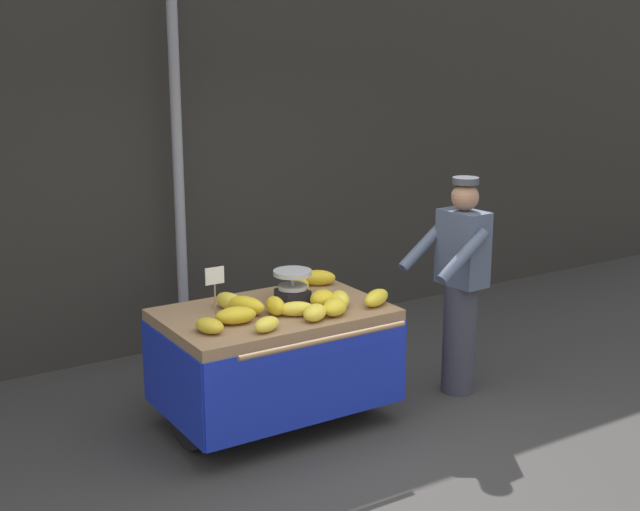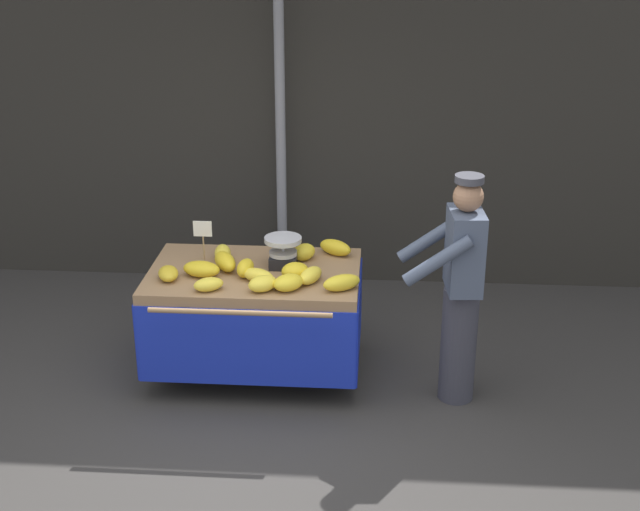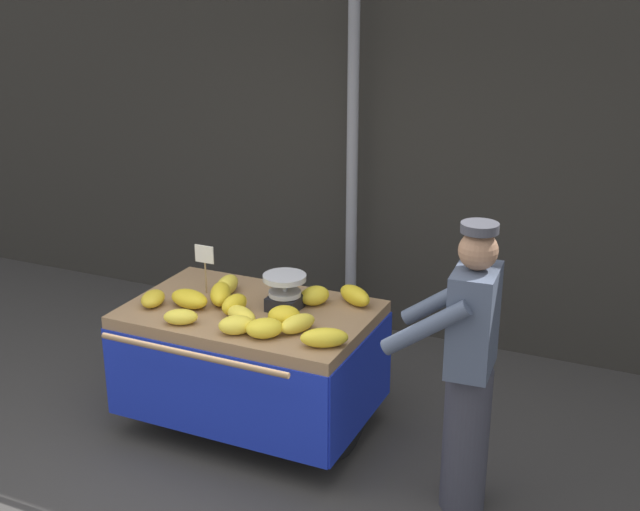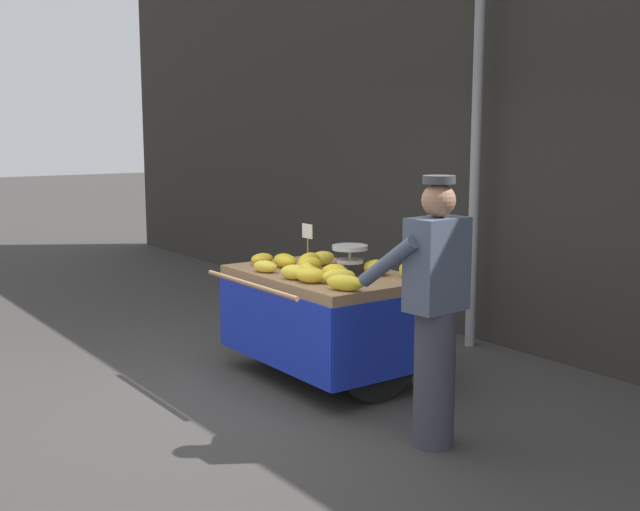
{
  "view_description": "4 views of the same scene",
  "coord_description": "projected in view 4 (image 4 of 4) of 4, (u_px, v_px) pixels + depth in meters",
  "views": [
    {
      "loc": [
        -3.0,
        -4.13,
        2.74
      ],
      "look_at": [
        0.22,
        0.98,
        1.22
      ],
      "focal_mm": 48.87,
      "sensor_mm": 36.0,
      "label": 1
    },
    {
      "loc": [
        0.77,
        -4.94,
        3.41
      ],
      "look_at": [
        0.35,
        0.86,
        1.06
      ],
      "focal_mm": 49.04,
      "sensor_mm": 36.0,
      "label": 2
    },
    {
      "loc": [
        2.32,
        -3.3,
        2.98
      ],
      "look_at": [
        0.3,
        1.12,
        1.26
      ],
      "focal_mm": 46.66,
      "sensor_mm": 36.0,
      "label": 3
    },
    {
      "loc": [
        4.81,
        -2.62,
        1.99
      ],
      "look_at": [
        -0.03,
        0.87,
        1.03
      ],
      "focal_mm": 44.09,
      "sensor_mm": 36.0,
      "label": 4
    }
  ],
  "objects": [
    {
      "name": "banana_bunch_11",
      "position": [
        322.0,
        258.0,
        6.53
      ],
      "size": [
        0.17,
        0.29,
        0.12
      ],
      "primitive_type": "ellipsoid",
      "rotation": [
        0.0,
        0.0,
        0.18
      ],
      "color": "yellow",
      "rests_on": "banana_cart"
    },
    {
      "name": "banana_bunch_2",
      "position": [
        310.0,
        265.0,
        6.2
      ],
      "size": [
        0.14,
        0.23,
        0.13
      ],
      "primitive_type": "ellipsoid",
      "rotation": [
        0.0,
        0.0,
        3.01
      ],
      "color": "gold",
      "rests_on": "banana_cart"
    },
    {
      "name": "banana_cart",
      "position": [
        324.0,
        302.0,
        6.27
      ],
      "size": [
        1.59,
        1.22,
        0.87
      ],
      "color": "#93704C",
      "rests_on": "ground"
    },
    {
      "name": "banana_bunch_9",
      "position": [
        335.0,
        272.0,
        5.89
      ],
      "size": [
        0.26,
        0.24,
        0.13
      ],
      "primitive_type": "ellipsoid",
      "rotation": [
        0.0,
        0.0,
        2.04
      ],
      "color": "gold",
      "rests_on": "banana_cart"
    },
    {
      "name": "banana_bunch_13",
      "position": [
        408.0,
        271.0,
        5.96
      ],
      "size": [
        0.3,
        0.25,
        0.12
      ],
      "primitive_type": "ellipsoid",
      "rotation": [
        0.0,
        0.0,
        1.01
      ],
      "color": "gold",
      "rests_on": "banana_cart"
    },
    {
      "name": "banana_bunch_1",
      "position": [
        345.0,
        283.0,
        5.51
      ],
      "size": [
        0.31,
        0.25,
        0.11
      ],
      "primitive_type": "ellipsoid",
      "rotation": [
        0.0,
        0.0,
        2.07
      ],
      "color": "yellow",
      "rests_on": "banana_cart"
    },
    {
      "name": "banana_bunch_0",
      "position": [
        285.0,
        261.0,
        6.44
      ],
      "size": [
        0.31,
        0.22,
        0.11
      ],
      "primitive_type": "ellipsoid",
      "rotation": [
        0.0,
        0.0,
        1.37
      ],
      "color": "gold",
      "rests_on": "banana_cart"
    },
    {
      "name": "banana_bunch_3",
      "position": [
        262.0,
        259.0,
        6.58
      ],
      "size": [
        0.2,
        0.25,
        0.1
      ],
      "primitive_type": "ellipsoid",
      "rotation": [
        0.0,
        0.0,
        0.29
      ],
      "color": "gold",
      "rests_on": "banana_cart"
    },
    {
      "name": "ground_plane",
      "position": [
        225.0,
        408.0,
        5.68
      ],
      "size": [
        60.0,
        60.0,
        0.0
      ],
      "primitive_type": "plane",
      "color": "#383533"
    },
    {
      "name": "banana_bunch_10",
      "position": [
        294.0,
        272.0,
        5.93
      ],
      "size": [
        0.26,
        0.24,
        0.11
      ],
      "primitive_type": "ellipsoid",
      "rotation": [
        0.0,
        0.0,
        2.19
      ],
      "color": "yellow",
      "rests_on": "banana_cart"
    },
    {
      "name": "banana_bunch_6",
      "position": [
        307.0,
        270.0,
        6.06
      ],
      "size": [
        0.28,
        0.22,
        0.1
      ],
      "primitive_type": "ellipsoid",
      "rotation": [
        0.0,
        0.0,
        1.11
      ],
      "color": "yellow",
      "rests_on": "banana_cart"
    },
    {
      "name": "banana_bunch_12",
      "position": [
        265.0,
        266.0,
        6.22
      ],
      "size": [
        0.24,
        0.2,
        0.1
      ],
      "primitive_type": "ellipsoid",
      "rotation": [
        0.0,
        0.0,
        2.0
      ],
      "color": "yellow",
      "rests_on": "banana_cart"
    },
    {
      "name": "banana_bunch_7",
      "position": [
        376.0,
        268.0,
        6.08
      ],
      "size": [
        0.23,
        0.25,
        0.12
      ],
      "primitive_type": "ellipsoid",
      "rotation": [
        0.0,
        0.0,
        2.59
      ],
      "color": "yellow",
      "rests_on": "banana_cart"
    },
    {
      "name": "weighing_scale",
      "position": [
        350.0,
        260.0,
        6.1
      ],
      "size": [
        0.28,
        0.28,
        0.24
      ],
      "color": "black",
      "rests_on": "banana_cart"
    },
    {
      "name": "vendor_person",
      "position": [
        434.0,
        311.0,
        4.88
      ],
      "size": [
        0.6,
        0.54,
        1.71
      ],
      "color": "#383842",
      "rests_on": "ground"
    },
    {
      "name": "street_pole",
      "position": [
        475.0,
        163.0,
        7.05
      ],
      "size": [
        0.09,
        0.09,
        3.39
      ],
      "primitive_type": "cylinder",
      "color": "gray",
      "rests_on": "ground"
    },
    {
      "name": "banana_bunch_4",
      "position": [
        339.0,
        276.0,
        5.77
      ],
      "size": [
        0.21,
        0.28,
        0.11
      ],
      "primitive_type": "ellipsoid",
      "rotation": [
        0.0,
        0.0,
        2.73
      ],
      "color": "yellow",
      "rests_on": "banana_cart"
    },
    {
      "name": "banana_bunch_8",
      "position": [
        311.0,
        275.0,
        5.8
      ],
      "size": [
        0.28,
        0.26,
        0.12
      ],
      "primitive_type": "ellipsoid",
      "rotation": [
        0.0,
        0.0,
        2.19
      ],
      "color": "yellow",
      "rests_on": "banana_cart"
    },
    {
      "name": "banana_bunch_5",
      "position": [
        309.0,
        261.0,
        6.4
      ],
      "size": [
        0.25,
        0.33,
        0.13
      ],
      "primitive_type": "ellipsoid",
      "rotation": [
        0.0,
        0.0,
        0.47
      ],
      "color": "gold",
      "rests_on": "banana_cart"
    },
    {
      "name": "price_sign",
      "position": [
        307.0,
        235.0,
        6.58
      ],
      "size": [
        0.14,
        0.01,
        0.34
      ],
      "color": "#997A51",
      "rests_on": "banana_cart"
    },
    {
      "name": "back_wall",
      "position": [
        513.0,
        119.0,
        7.08
      ],
      "size": [
        16.0,
        0.24,
        4.16
      ],
      "primitive_type": "cube",
      "color": "#2D2B26",
      "rests_on": "ground"
    }
  ]
}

